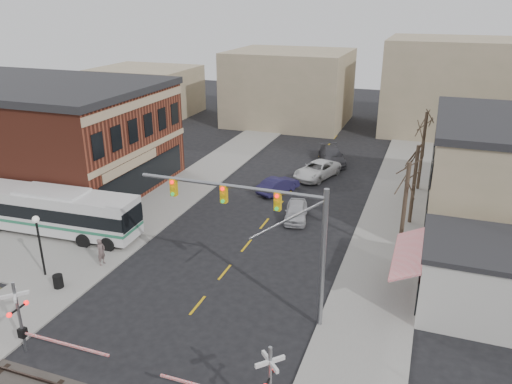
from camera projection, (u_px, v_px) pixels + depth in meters
ground at (181, 325)px, 27.27m from camera, size 160.00×160.00×0.00m
sidewalk_west at (191, 184)px, 47.78m from camera, size 5.00×60.00×0.12m
sidewalk_east at (395, 211)px, 41.77m from camera, size 5.00×60.00×0.12m
brick_building at (7, 130)px, 48.09m from camera, size 30.40×15.40×9.60m
awning_shop at (496, 280)px, 27.56m from camera, size 9.74×6.20×4.30m
tree_east_a at (404, 211)px, 33.19m from camera, size 0.28×0.28×6.75m
tree_east_b at (414, 185)px, 38.44m from camera, size 0.28×0.28×6.30m
tree_east_c at (422, 151)px, 45.22m from camera, size 0.28×0.28×7.20m
transit_bus at (55, 211)px, 37.18m from camera, size 13.24×3.54×3.38m
traffic_signal_mast at (271, 222)px, 26.08m from camera, size 10.53×0.30×8.00m
rr_crossing_west at (27, 320)px, 24.47m from camera, size 5.60×1.36×4.00m
street_lamp at (38, 233)px, 30.96m from camera, size 0.44×0.44×4.12m
trash_bin at (58, 281)px, 30.50m from camera, size 0.60×0.60×0.83m
car_a at (296, 211)px, 40.06m from camera, size 2.54×4.52×1.45m
car_b at (278, 185)px, 45.60m from camera, size 3.19×4.71×1.47m
car_c at (317, 170)px, 49.38m from camera, size 4.30×6.30×1.60m
car_d at (332, 156)px, 53.80m from camera, size 4.26×6.08×1.64m
pedestrian_near at (101, 252)px, 32.96m from camera, size 0.47×0.69×1.86m
pedestrian_far at (117, 226)px, 36.84m from camera, size 0.99×0.89×1.66m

